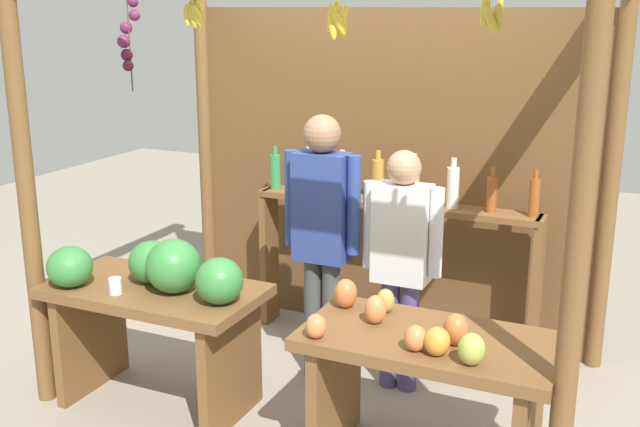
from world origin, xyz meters
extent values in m
plane|color=gray|center=(0.00, 0.00, 0.00)|extent=(12.00, 12.00, 0.00)
cylinder|color=brown|center=(-1.44, -0.89, 1.24)|extent=(0.10, 0.10, 2.47)
cylinder|color=brown|center=(1.44, -0.89, 1.24)|extent=(0.10, 0.10, 2.47)
cylinder|color=brown|center=(-1.44, 0.89, 1.24)|extent=(0.10, 0.10, 2.47)
cylinder|color=brown|center=(1.44, 0.89, 1.24)|extent=(0.10, 0.10, 2.47)
cube|color=brown|center=(0.00, 0.91, 1.11)|extent=(2.89, 0.04, 2.23)
ellipsoid|color=gold|center=(-0.34, -0.79, 2.21)|extent=(0.04, 0.08, 0.12)
ellipsoid|color=gold|center=(-0.35, -0.78, 2.21)|extent=(0.05, 0.05, 0.12)
ellipsoid|color=gold|center=(-0.36, -0.77, 2.20)|extent=(0.06, 0.04, 0.12)
ellipsoid|color=gold|center=(-0.38, -0.77, 2.21)|extent=(0.07, 0.06, 0.12)
ellipsoid|color=gold|center=(-0.39, -0.80, 2.21)|extent=(0.04, 0.07, 0.12)
ellipsoid|color=gold|center=(-0.39, -0.82, 2.19)|extent=(0.06, 0.06, 0.12)
ellipsoid|color=gold|center=(-0.36, -0.82, 2.18)|extent=(0.06, 0.04, 0.12)
ellipsoid|color=gold|center=(-0.33, -0.82, 2.18)|extent=(0.06, 0.06, 0.12)
ellipsoid|color=gold|center=(0.39, -0.79, 2.17)|extent=(0.04, 0.08, 0.15)
ellipsoid|color=gold|center=(0.37, -0.76, 2.17)|extent=(0.09, 0.05, 0.16)
ellipsoid|color=gold|center=(0.34, -0.78, 2.19)|extent=(0.06, 0.08, 0.16)
ellipsoid|color=gold|center=(0.34, -0.81, 2.16)|extent=(0.08, 0.08, 0.16)
ellipsoid|color=gold|center=(0.37, -0.82, 2.18)|extent=(0.09, 0.06, 0.16)
ellipsoid|color=gold|center=(1.04, -0.70, 2.19)|extent=(0.04, 0.06, 0.13)
ellipsoid|color=gold|center=(1.03, -0.67, 2.21)|extent=(0.07, 0.05, 0.13)
ellipsoid|color=gold|center=(0.98, -0.68, 2.20)|extent=(0.05, 0.06, 0.13)
ellipsoid|color=gold|center=(0.98, -0.72, 2.21)|extent=(0.05, 0.06, 0.13)
ellipsoid|color=gold|center=(1.02, -0.73, 2.17)|extent=(0.08, 0.05, 0.13)
cylinder|color=#4C422D|center=(-0.96, -0.53, 2.06)|extent=(0.01, 0.01, 0.55)
sphere|color=#511938|center=(-0.94, -0.52, 2.25)|extent=(0.06, 0.06, 0.06)
sphere|color=#601E42|center=(-0.94, -0.51, 2.19)|extent=(0.06, 0.06, 0.06)
sphere|color=#601E42|center=(-0.99, -0.52, 2.12)|extent=(0.07, 0.07, 0.07)
sphere|color=#601E42|center=(-0.99, -0.55, 2.05)|extent=(0.07, 0.07, 0.07)
sphere|color=#47142D|center=(-0.98, -0.54, 1.98)|extent=(0.07, 0.07, 0.07)
sphere|color=#47142D|center=(-0.96, -0.56, 1.92)|extent=(0.06, 0.06, 0.06)
cube|color=brown|center=(-0.79, -0.67, 0.69)|extent=(1.21, 0.64, 0.06)
cube|color=brown|center=(-1.28, -0.67, 0.33)|extent=(0.06, 0.58, 0.66)
cube|color=brown|center=(-0.31, -0.67, 0.33)|extent=(0.06, 0.58, 0.66)
ellipsoid|color=#38843D|center=(-1.21, -0.86, 0.84)|extent=(0.27, 0.27, 0.23)
ellipsoid|color=#38843D|center=(-0.84, -0.62, 0.85)|extent=(0.36, 0.36, 0.24)
ellipsoid|color=#38843D|center=(-0.33, -0.73, 0.85)|extent=(0.36, 0.36, 0.25)
ellipsoid|color=#38843D|center=(-0.64, -0.69, 0.87)|extent=(0.41, 0.41, 0.30)
cylinder|color=white|center=(-0.91, -0.85, 0.77)|extent=(0.07, 0.07, 0.09)
cube|color=brown|center=(0.79, -0.67, 0.69)|extent=(1.21, 0.64, 0.06)
cube|color=brown|center=(0.31, -0.67, 0.33)|extent=(0.06, 0.58, 0.66)
ellipsoid|color=#A8B24C|center=(1.05, -0.89, 0.80)|extent=(0.17, 0.17, 0.15)
ellipsoid|color=#CC7038|center=(0.30, -0.51, 0.80)|extent=(0.16, 0.16, 0.15)
ellipsoid|color=#E07F47|center=(0.32, -0.92, 0.78)|extent=(0.12, 0.12, 0.12)
ellipsoid|color=gold|center=(0.88, -0.86, 0.79)|extent=(0.13, 0.13, 0.13)
ellipsoid|color=#E07F47|center=(0.78, -0.85, 0.79)|extent=(0.14, 0.14, 0.12)
ellipsoid|color=#E07F47|center=(0.51, -0.64, 0.80)|extent=(0.11, 0.11, 0.14)
ellipsoid|color=#CC7038|center=(0.93, -0.72, 0.80)|extent=(0.13, 0.13, 0.15)
ellipsoid|color=#B79E47|center=(0.51, -0.49, 0.79)|extent=(0.13, 0.13, 0.12)
cube|color=brown|center=(-0.79, 0.67, 0.50)|extent=(0.05, 0.20, 1.00)
cube|color=brown|center=(1.09, 0.67, 0.50)|extent=(0.05, 0.20, 1.00)
cube|color=brown|center=(0.15, 0.67, 0.98)|extent=(1.88, 0.22, 0.04)
cylinder|color=#338C4C|center=(-0.73, 0.67, 1.12)|extent=(0.07, 0.07, 0.24)
cylinder|color=#338C4C|center=(-0.73, 0.67, 1.27)|extent=(0.03, 0.03, 0.06)
cylinder|color=silver|center=(-0.48, 0.67, 1.15)|extent=(0.06, 0.06, 0.30)
cylinder|color=silver|center=(-0.48, 0.67, 1.33)|extent=(0.03, 0.03, 0.06)
cylinder|color=silver|center=(-0.23, 0.67, 1.13)|extent=(0.08, 0.08, 0.25)
cylinder|color=silver|center=(-0.23, 0.67, 1.28)|extent=(0.04, 0.04, 0.06)
cylinder|color=gold|center=(0.03, 0.67, 1.13)|extent=(0.08, 0.08, 0.27)
cylinder|color=gold|center=(0.03, 0.67, 1.30)|extent=(0.03, 0.03, 0.06)
cylinder|color=#D8B266|center=(0.27, 0.67, 1.13)|extent=(0.08, 0.08, 0.27)
cylinder|color=#D8B266|center=(0.27, 0.67, 1.30)|extent=(0.03, 0.03, 0.06)
cylinder|color=silver|center=(0.53, 0.67, 1.13)|extent=(0.08, 0.08, 0.26)
cylinder|color=silver|center=(0.53, 0.67, 1.29)|extent=(0.04, 0.04, 0.06)
cylinder|color=#994C1E|center=(0.78, 0.67, 1.11)|extent=(0.06, 0.06, 0.22)
cylinder|color=#994C1E|center=(0.78, 0.67, 1.25)|extent=(0.03, 0.03, 0.06)
cylinder|color=#994C1E|center=(1.03, 0.67, 1.12)|extent=(0.06, 0.06, 0.23)
cylinder|color=#994C1E|center=(1.03, 0.67, 1.26)|extent=(0.03, 0.03, 0.06)
cylinder|color=#464848|center=(-0.14, 0.03, 0.38)|extent=(0.11, 0.11, 0.77)
cylinder|color=#464848|center=(-0.02, 0.03, 0.38)|extent=(0.11, 0.11, 0.77)
cube|color=#2D428C|center=(-0.08, 0.03, 1.09)|extent=(0.32, 0.19, 0.65)
cylinder|color=#2D428C|center=(-0.28, 0.03, 1.12)|extent=(0.08, 0.08, 0.58)
cylinder|color=#2D428C|center=(0.12, 0.03, 1.12)|extent=(0.08, 0.08, 0.58)
sphere|color=#997051|center=(-0.08, 0.03, 1.53)|extent=(0.22, 0.22, 0.22)
cylinder|color=#4B437A|center=(0.34, 0.09, 0.34)|extent=(0.11, 0.11, 0.68)
cylinder|color=#4B437A|center=(0.46, 0.09, 0.34)|extent=(0.11, 0.11, 0.68)
cube|color=white|center=(0.40, 0.09, 0.97)|extent=(0.32, 0.19, 0.58)
cylinder|color=white|center=(0.20, 0.09, 1.00)|extent=(0.08, 0.08, 0.52)
cylinder|color=white|center=(0.60, 0.09, 1.00)|extent=(0.08, 0.08, 0.52)
sphere|color=tan|center=(0.40, 0.09, 1.36)|extent=(0.20, 0.20, 0.20)
camera|label=1|loc=(1.71, -3.91, 2.23)|focal=42.76mm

